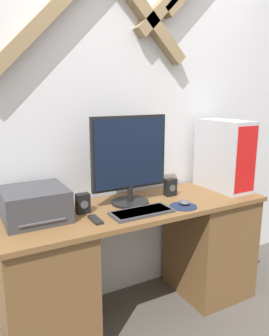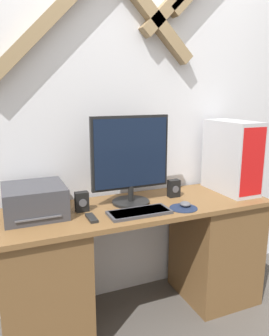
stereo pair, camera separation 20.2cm
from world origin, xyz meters
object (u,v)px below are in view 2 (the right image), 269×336
object	(u,v)px
mouse	(185,204)
speaker_right	(174,188)
printer	(34,201)
computer_tower	(232,157)
keyboard	(139,212)
monitor	(131,158)
speaker_left	(82,202)
remote_control	(92,218)

from	to	relation	value
mouse	speaker_right	world-z (taller)	speaker_right
speaker_right	printer	bearing A→B (deg)	179.45
mouse	printer	bearing A→B (deg)	166.10
computer_tower	keyboard	bearing A→B (deg)	-168.13
computer_tower	monitor	bearing A→B (deg)	177.23
computer_tower	speaker_right	bearing A→B (deg)	174.52
speaker_right	mouse	bearing A→B (deg)	-99.85
computer_tower	speaker_left	distance (m)	1.11
mouse	speaker_right	distance (m)	0.22
keyboard	printer	xyz separation A→B (m)	(-0.57, 0.22, 0.08)
printer	speaker_left	world-z (taller)	printer
speaker_right	computer_tower	bearing A→B (deg)	-5.48
speaker_left	speaker_right	xyz separation A→B (m)	(0.65, 0.03, 0.00)
computer_tower	printer	size ratio (longest dim) A/B	1.46
printer	keyboard	bearing A→B (deg)	-20.95
printer	computer_tower	bearing A→B (deg)	-2.15
mouse	remote_control	bearing A→B (deg)	177.36
keyboard	speaker_right	xyz separation A→B (m)	(0.35, 0.21, 0.05)
keyboard	speaker_left	distance (m)	0.35
remote_control	computer_tower	bearing A→B (deg)	7.38
keyboard	printer	world-z (taller)	printer
mouse	computer_tower	xyz separation A→B (m)	(0.48, 0.17, 0.24)
monitor	mouse	xyz separation A→B (m)	(0.29, -0.20, -0.28)
printer	remote_control	bearing A→B (deg)	-33.77
mouse	remote_control	world-z (taller)	mouse
mouse	keyboard	bearing A→B (deg)	179.92
monitor	keyboard	bearing A→B (deg)	-97.86
computer_tower	printer	distance (m)	1.38
monitor	speaker_left	xyz separation A→B (m)	(-0.33, -0.03, -0.24)
keyboard	computer_tower	world-z (taller)	computer_tower
keyboard	computer_tower	size ratio (longest dim) A/B	0.73
printer	remote_control	xyz separation A→B (m)	(0.29, -0.19, -0.08)
remote_control	mouse	bearing A→B (deg)	-2.64
monitor	mouse	distance (m)	0.45
speaker_left	remote_control	size ratio (longest dim) A/B	0.89
mouse	computer_tower	size ratio (longest dim) A/B	0.15
monitor	computer_tower	world-z (taller)	monitor
monitor	speaker_right	world-z (taller)	monitor
printer	speaker_left	bearing A→B (deg)	-8.59
printer	speaker_left	size ratio (longest dim) A/B	2.92
speaker_left	remote_control	xyz separation A→B (m)	(0.02, -0.15, -0.05)
speaker_right	monitor	bearing A→B (deg)	-179.02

